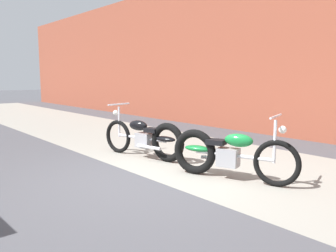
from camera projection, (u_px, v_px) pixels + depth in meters
name	position (u px, v px, depth m)	size (l,w,h in m)	color
ground_plane	(148.00, 179.00, 5.39)	(80.00, 80.00, 0.00)	#47474C
sidewalk_slab	(224.00, 161.00, 6.50)	(36.00, 3.50, 0.01)	gray
brick_building_wall	(321.00, 45.00, 8.37)	(36.00, 0.50, 4.65)	brown
motorcycle_black	(147.00, 138.00, 6.70)	(1.98, 0.69, 1.03)	black
motorcycle_green	(223.00, 153.00, 5.35)	(1.93, 0.88, 1.03)	black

